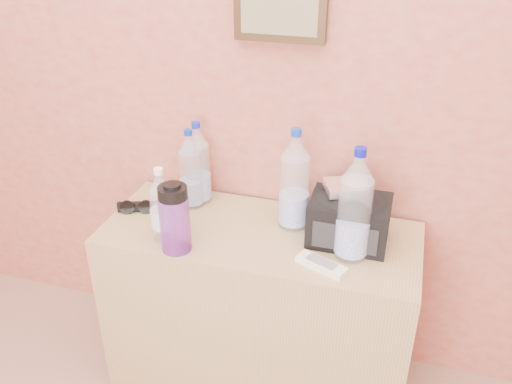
% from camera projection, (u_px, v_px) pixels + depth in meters
% --- Properties ---
extents(picture_frame, '(0.30, 0.03, 0.25)m').
position_uv_depth(picture_frame, '(280.00, 2.00, 1.69)').
color(picture_frame, '#382311').
rests_on(picture_frame, room_shell).
extents(dresser, '(1.09, 0.45, 0.68)m').
position_uv_depth(dresser, '(259.00, 308.00, 2.02)').
color(dresser, tan).
rests_on(dresser, ground).
extents(pet_large_a, '(0.08, 0.08, 0.30)m').
position_uv_depth(pet_large_a, '(191.00, 173.00, 1.96)').
color(pet_large_a, '#B0C0D1').
rests_on(pet_large_a, dresser).
extents(pet_large_b, '(0.09, 0.09, 0.31)m').
position_uv_depth(pet_large_b, '(198.00, 167.00, 1.98)').
color(pet_large_b, silver).
rests_on(pet_large_b, dresser).
extents(pet_large_c, '(0.10, 0.10, 0.36)m').
position_uv_depth(pet_large_c, '(294.00, 185.00, 1.82)').
color(pet_large_c, silver).
rests_on(pet_large_c, dresser).
extents(pet_large_d, '(0.10, 0.10, 0.38)m').
position_uv_depth(pet_large_d, '(354.00, 211.00, 1.66)').
color(pet_large_d, silver).
rests_on(pet_large_d, dresser).
extents(pet_small, '(0.08, 0.08, 0.26)m').
position_uv_depth(pet_small, '(162.00, 209.00, 1.77)').
color(pet_small, white).
rests_on(pet_small, dresser).
extents(nalgene_bottle, '(0.10, 0.10, 0.24)m').
position_uv_depth(nalgene_bottle, '(175.00, 218.00, 1.71)').
color(nalgene_bottle, purple).
rests_on(nalgene_bottle, dresser).
extents(sunglasses, '(0.15, 0.10, 0.04)m').
position_uv_depth(sunglasses, '(137.00, 207.00, 1.97)').
color(sunglasses, black).
rests_on(sunglasses, dresser).
extents(ac_remote, '(0.17, 0.11, 0.02)m').
position_uv_depth(ac_remote, '(321.00, 265.00, 1.67)').
color(ac_remote, silver).
rests_on(ac_remote, dresser).
extents(toiletry_bag, '(0.26, 0.19, 0.18)m').
position_uv_depth(toiletry_bag, '(349.00, 218.00, 1.77)').
color(toiletry_bag, black).
rests_on(toiletry_bag, dresser).
extents(foil_packet, '(0.16, 0.15, 0.03)m').
position_uv_depth(foil_packet, '(346.00, 187.00, 1.74)').
color(foil_packet, silver).
rests_on(foil_packet, toiletry_bag).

